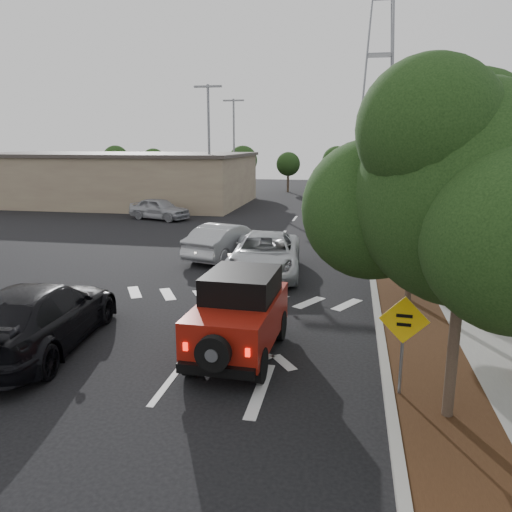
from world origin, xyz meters
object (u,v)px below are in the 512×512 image
(silver_suv_ahead, at_px, (265,254))
(speed_hump_sign, at_px, (403,332))
(black_suv_oncoming, at_px, (38,316))
(red_jeep, at_px, (241,313))

(silver_suv_ahead, bearing_deg, speed_hump_sign, -69.97)
(black_suv_oncoming, distance_m, speed_hump_sign, 8.67)
(black_suv_oncoming, bearing_deg, silver_suv_ahead, -124.70)
(silver_suv_ahead, bearing_deg, red_jeep, -90.04)
(black_suv_oncoming, relative_size, speed_hump_sign, 2.81)
(silver_suv_ahead, height_order, speed_hump_sign, speed_hump_sign)
(silver_suv_ahead, xyz_separation_m, black_suv_oncoming, (-4.30, -8.12, 0.04))
(red_jeep, bearing_deg, speed_hump_sign, -21.89)
(silver_suv_ahead, relative_size, black_suv_oncoming, 0.99)
(red_jeep, height_order, silver_suv_ahead, red_jeep)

